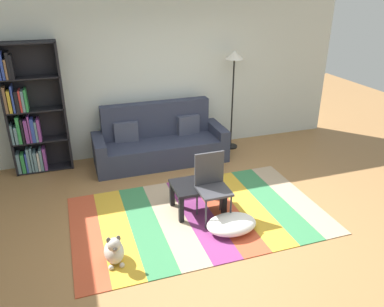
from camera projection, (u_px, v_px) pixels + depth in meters
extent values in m
plane|color=#9E7042|center=(213.00, 219.00, 5.07)|extent=(14.00, 14.00, 0.00)
cube|color=silver|center=(162.00, 77.00, 6.72)|extent=(6.80, 0.10, 2.70)
cube|color=#C64C2D|center=(86.00, 237.00, 4.72)|extent=(0.37, 2.03, 0.01)
cube|color=gold|center=(116.00, 231.00, 4.83)|extent=(0.37, 2.03, 0.01)
cube|color=#387F4C|center=(145.00, 225.00, 4.94)|extent=(0.37, 2.03, 0.01)
cube|color=tan|center=(172.00, 220.00, 5.05)|extent=(0.37, 2.03, 0.01)
cube|color=#843370|center=(199.00, 215.00, 5.16)|extent=(0.37, 2.03, 0.01)
cube|color=#C64C2D|center=(224.00, 210.00, 5.26)|extent=(0.37, 2.03, 0.01)
cube|color=gold|center=(248.00, 206.00, 5.37)|extent=(0.37, 2.03, 0.01)
cube|color=#387F4C|center=(272.00, 201.00, 5.48)|extent=(0.37, 2.03, 0.01)
cube|color=tan|center=(294.00, 197.00, 5.59)|extent=(0.37, 2.03, 0.01)
cube|color=#2D3347|center=(161.00, 151.00, 6.61)|extent=(1.90, 0.80, 0.40)
cube|color=#2D3347|center=(156.00, 119.00, 6.67)|extent=(1.90, 0.20, 0.60)
cube|color=#2D3347|center=(100.00, 155.00, 6.28)|extent=(0.18, 0.80, 0.56)
cube|color=#2D3347|center=(217.00, 140.00, 6.88)|extent=(0.18, 0.80, 0.56)
cube|color=#42475B|center=(126.00, 132.00, 6.46)|extent=(0.42, 0.19, 0.36)
cube|color=#42475B|center=(188.00, 125.00, 6.78)|extent=(0.42, 0.19, 0.36)
cube|color=black|center=(6.00, 113.00, 5.88)|extent=(0.04, 0.28, 2.09)
cube|color=black|center=(64.00, 107.00, 6.13)|extent=(0.04, 0.28, 2.09)
cube|color=black|center=(36.00, 107.00, 6.12)|extent=(0.90, 0.01, 2.09)
cube|color=black|center=(46.00, 168.00, 6.43)|extent=(0.86, 0.28, 0.02)
cube|color=black|center=(41.00, 140.00, 6.22)|extent=(0.86, 0.28, 0.02)
cube|color=black|center=(36.00, 110.00, 6.01)|extent=(0.86, 0.28, 0.02)
cube|color=black|center=(30.00, 77.00, 5.79)|extent=(0.86, 0.28, 0.02)
cube|color=black|center=(24.00, 43.00, 5.58)|extent=(0.86, 0.28, 0.02)
cube|color=#668C99|center=(19.00, 162.00, 6.23)|extent=(0.05, 0.24, 0.34)
cube|color=green|center=(23.00, 162.00, 6.23)|extent=(0.05, 0.18, 0.33)
cube|color=#334CB2|center=(27.00, 161.00, 6.27)|extent=(0.03, 0.24, 0.33)
cube|color=#668C99|center=(29.00, 160.00, 6.23)|extent=(0.04, 0.17, 0.40)
cube|color=#668C99|center=(32.00, 159.00, 6.25)|extent=(0.03, 0.17, 0.41)
cube|color=#668C99|center=(36.00, 160.00, 6.32)|extent=(0.05, 0.26, 0.33)
cube|color=silver|center=(39.00, 161.00, 6.29)|extent=(0.03, 0.17, 0.32)
cube|color=#668C99|center=(41.00, 158.00, 6.32)|extent=(0.04, 0.23, 0.37)
cube|color=purple|center=(45.00, 158.00, 6.32)|extent=(0.05, 0.20, 0.38)
cube|color=#668C99|center=(13.00, 133.00, 6.03)|extent=(0.03, 0.26, 0.32)
cube|color=#668C99|center=(16.00, 135.00, 6.03)|extent=(0.04, 0.20, 0.27)
cube|color=green|center=(19.00, 130.00, 6.01)|extent=(0.05, 0.18, 0.44)
cube|color=black|center=(23.00, 130.00, 6.06)|extent=(0.03, 0.25, 0.40)
cube|color=purple|center=(27.00, 131.00, 6.05)|extent=(0.05, 0.17, 0.38)
cube|color=purple|center=(30.00, 128.00, 6.08)|extent=(0.03, 0.26, 0.44)
cube|color=#334CB2|center=(33.00, 130.00, 6.07)|extent=(0.05, 0.18, 0.39)
cube|color=#668C99|center=(36.00, 130.00, 6.12)|extent=(0.03, 0.23, 0.33)
cube|color=purple|center=(39.00, 129.00, 6.12)|extent=(0.04, 0.22, 0.37)
cube|color=#8C6647|center=(5.00, 100.00, 5.76)|extent=(0.04, 0.16, 0.40)
cube|color=gold|center=(10.00, 101.00, 5.81)|extent=(0.04, 0.21, 0.34)
cube|color=#334CB2|center=(13.00, 98.00, 5.82)|extent=(0.03, 0.24, 0.41)
cube|color=black|center=(17.00, 101.00, 5.84)|extent=(0.05, 0.19, 0.33)
cube|color=red|center=(21.00, 100.00, 5.86)|extent=(0.03, 0.23, 0.33)
cube|color=#668C99|center=(23.00, 100.00, 5.86)|extent=(0.04, 0.20, 0.33)
cube|color=green|center=(26.00, 99.00, 5.89)|extent=(0.03, 0.24, 0.34)
cube|color=#334CB2|center=(2.00, 65.00, 5.57)|extent=(0.04, 0.18, 0.41)
cube|color=#8C6647|center=(6.00, 69.00, 5.61)|extent=(0.03, 0.18, 0.29)
cube|color=black|center=(9.00, 65.00, 5.63)|extent=(0.04, 0.24, 0.39)
cube|color=black|center=(12.00, 67.00, 5.62)|extent=(0.04, 0.18, 0.35)
cube|color=black|center=(198.00, 185.00, 5.13)|extent=(0.69, 0.51, 0.04)
cube|color=black|center=(181.00, 210.00, 4.94)|extent=(0.06, 0.06, 0.36)
cube|color=black|center=(224.00, 202.00, 5.11)|extent=(0.06, 0.06, 0.36)
cube|color=black|center=(172.00, 194.00, 5.31)|extent=(0.06, 0.06, 0.36)
cube|color=black|center=(212.00, 187.00, 5.49)|extent=(0.06, 0.06, 0.36)
ellipsoid|color=white|center=(231.00, 224.00, 4.79)|extent=(0.65, 0.46, 0.19)
ellipsoid|color=beige|center=(114.00, 252.00, 4.27)|extent=(0.22, 0.30, 0.26)
sphere|color=beige|center=(114.00, 245.00, 4.10)|extent=(0.15, 0.15, 0.15)
ellipsoid|color=#5B5750|center=(115.00, 249.00, 4.06)|extent=(0.06, 0.07, 0.05)
ellipsoid|color=#5B5750|center=(109.00, 240.00, 4.08)|extent=(0.05, 0.04, 0.08)
ellipsoid|color=#5B5750|center=(118.00, 239.00, 4.11)|extent=(0.05, 0.04, 0.08)
sphere|color=beige|center=(111.00, 268.00, 4.17)|extent=(0.06, 0.06, 0.06)
sphere|color=beige|center=(122.00, 265.00, 4.21)|extent=(0.06, 0.06, 0.06)
cylinder|color=black|center=(230.00, 146.00, 7.29)|extent=(0.26, 0.26, 0.02)
cylinder|color=black|center=(232.00, 104.00, 6.95)|extent=(0.03, 0.03, 1.64)
cone|color=white|center=(235.00, 55.00, 6.58)|extent=(0.32, 0.32, 0.14)
cube|color=black|center=(199.00, 185.00, 5.08)|extent=(0.10, 0.16, 0.02)
cube|color=#38383D|center=(214.00, 191.00, 4.89)|extent=(0.40, 0.40, 0.03)
cube|color=#38383D|center=(209.00, 168.00, 4.95)|extent=(0.40, 0.03, 0.44)
cylinder|color=#38383D|center=(206.00, 215.00, 4.79)|extent=(0.02, 0.02, 0.42)
cylinder|color=#38383D|center=(231.00, 210.00, 4.89)|extent=(0.02, 0.02, 0.42)
cylinder|color=#38383D|center=(197.00, 201.00, 5.08)|extent=(0.02, 0.02, 0.42)
cylinder|color=#38383D|center=(221.00, 197.00, 5.18)|extent=(0.02, 0.02, 0.42)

